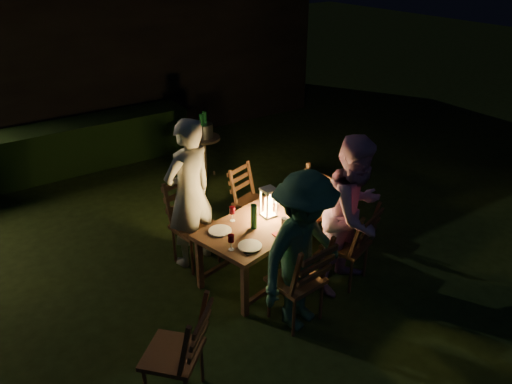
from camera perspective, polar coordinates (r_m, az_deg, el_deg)
garden_envelope at (r=10.96m, az=-22.89°, el=14.87°), size 40.00×40.00×3.20m
dining_table at (r=5.65m, az=1.47°, el=-3.73°), size 1.81×1.19×0.69m
chair_near_left at (r=5.14m, az=4.69°, el=-11.54°), size 0.52×0.55×1.06m
chair_near_right at (r=5.75m, az=10.29°, el=-7.29°), size 0.60×0.62×1.03m
chair_far_left at (r=6.01m, az=-6.98°, el=-5.26°), size 0.54×0.57×1.07m
chair_far_right at (r=6.62m, az=-0.49°, el=-2.21°), size 0.53×0.55×0.92m
chair_end at (r=6.67m, az=8.37°, el=-2.00°), size 0.57×0.54×1.03m
chair_spare at (r=4.47m, az=-9.11°, el=-19.26°), size 0.67×0.67×1.03m
person_house_side at (r=5.75m, az=-7.64°, el=-0.19°), size 0.74×0.57×1.81m
person_opp_right at (r=5.43m, az=11.20°, el=-2.47°), size 0.99×0.85×1.77m
person_opp_left at (r=4.81m, az=5.40°, el=-6.92°), size 1.20×0.86×1.68m
lantern at (r=5.60m, az=1.45°, el=-1.37°), size 0.16×0.16×0.35m
plate_far_left at (r=5.40m, az=-4.13°, el=-4.43°), size 0.25×0.25×0.01m
plate_near_left at (r=5.14m, az=-0.70°, el=-6.17°), size 0.25×0.25×0.01m
plate_far_right at (r=6.04m, az=2.70°, el=-0.76°), size 0.25×0.25×0.01m
plate_near_right at (r=5.80m, az=6.04°, el=-2.12°), size 0.25×0.25×0.01m
wineglass_a at (r=5.55m, az=-2.73°, el=-2.51°), size 0.06×0.06×0.18m
wineglass_b at (r=5.05m, az=-2.86°, el=-5.77°), size 0.06×0.06×0.18m
wineglass_c at (r=5.63m, az=5.65°, el=-2.16°), size 0.06×0.06×0.18m
wineglass_d at (r=6.10m, az=4.03°, el=0.34°), size 0.06×0.06×0.18m
wineglass_e at (r=5.34m, az=3.22°, el=-3.79°), size 0.06×0.06×0.18m
bottle_table at (r=5.38m, az=-0.25°, el=-2.83°), size 0.07×0.07×0.28m
napkin_left at (r=5.34m, az=3.03°, el=-4.83°), size 0.18×0.14×0.01m
napkin_right at (r=5.84m, az=7.25°, el=-2.03°), size 0.18×0.14×0.01m
phone at (r=5.05m, az=-0.57°, el=-6.86°), size 0.14×0.07×0.01m
side_table at (r=8.02m, az=-5.96°, el=5.71°), size 0.52×0.52×0.70m
ice_bucket at (r=7.95m, az=-6.03°, el=7.01°), size 0.30×0.30×0.22m
bottle_bucket_a at (r=7.88m, az=-6.22°, el=7.19°), size 0.07×0.07×0.32m
bottle_bucket_b at (r=7.99m, az=-5.87°, el=7.50°), size 0.07×0.07×0.32m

